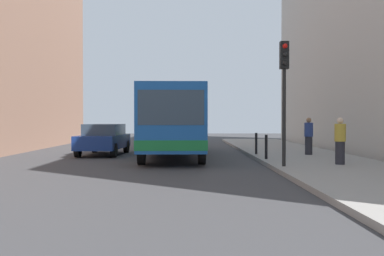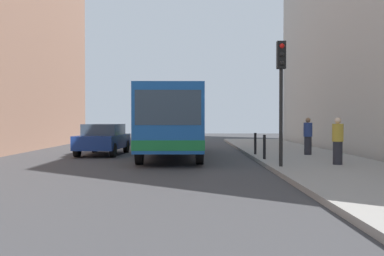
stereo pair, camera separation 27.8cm
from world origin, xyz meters
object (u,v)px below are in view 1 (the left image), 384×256
object	(u,v)px
bollard_mid	(256,144)
pedestrian_near_signal	(340,141)
traffic_light	(284,79)
pedestrian_mid_sidewalk	(309,136)
bollard_near	(266,147)
car_beside_bus	(104,138)
bus	(173,119)

from	to	relation	value
bollard_mid	pedestrian_near_signal	bearing A→B (deg)	-65.17
bollard_mid	traffic_light	bearing A→B (deg)	-88.92
bollard_mid	pedestrian_mid_sidewalk	bearing A→B (deg)	-7.14
bollard_near	pedestrian_near_signal	distance (m)	3.06
traffic_light	bollard_mid	distance (m)	5.83
car_beside_bus	pedestrian_near_signal	size ratio (longest dim) A/B	2.79
bus	pedestrian_mid_sidewalk	distance (m)	6.16
bollard_near	car_beside_bus	bearing A→B (deg)	149.01
traffic_light	pedestrian_mid_sidewalk	bearing A→B (deg)	66.68
pedestrian_mid_sidewalk	bus	bearing A→B (deg)	-115.76
car_beside_bus	bollard_near	distance (m)	8.28
car_beside_bus	pedestrian_mid_sidewalk	world-z (taller)	pedestrian_mid_sidewalk
bus	car_beside_bus	bearing A→B (deg)	-15.54
traffic_light	pedestrian_mid_sidewalk	xyz separation A→B (m)	(2.17, 5.03, -2.05)
bollard_mid	pedestrian_mid_sidewalk	distance (m)	2.31
traffic_light	bollard_near	bearing A→B (deg)	92.06
pedestrian_near_signal	pedestrian_mid_sidewalk	xyz separation A→B (m)	(0.10, 4.40, 0.01)
bus	car_beside_bus	size ratio (longest dim) A/B	2.47
bollard_near	pedestrian_mid_sidewalk	world-z (taller)	pedestrian_mid_sidewalk
car_beside_bus	bollard_mid	xyz separation A→B (m)	(7.10, -1.72, -0.16)
bollard_near	traffic_light	bearing A→B (deg)	-87.94
car_beside_bus	bollard_near	bearing A→B (deg)	151.99
traffic_light	pedestrian_mid_sidewalk	size ratio (longest dim) A/B	2.52
bus	bollard_mid	xyz separation A→B (m)	(3.74, -0.85, -1.10)
car_beside_bus	bollard_mid	size ratio (longest dim) A/B	4.72
car_beside_bus	traffic_light	world-z (taller)	traffic_light
bollard_near	bollard_mid	size ratio (longest dim) A/B	1.00
bollard_mid	pedestrian_near_signal	size ratio (longest dim) A/B	0.59
bollard_mid	pedestrian_near_signal	distance (m)	5.17
traffic_light	pedestrian_near_signal	distance (m)	2.98
bollard_mid	pedestrian_mid_sidewalk	xyz separation A→B (m)	(2.27, -0.28, 0.33)
bollard_mid	bollard_near	bearing A→B (deg)	-90.00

